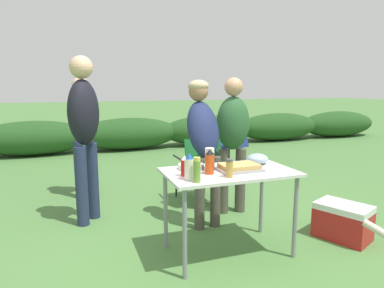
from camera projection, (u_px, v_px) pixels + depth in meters
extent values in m
plane|color=#4C7A3D|center=(228.00, 252.00, 3.02)|extent=(60.00, 60.00, 0.00)
ellipsoid|color=#234C1E|center=(33.00, 138.00, 7.17)|extent=(2.40, 0.90, 0.72)
ellipsoid|color=#234C1E|center=(129.00, 134.00, 7.84)|extent=(2.40, 0.90, 0.72)
ellipsoid|color=#234C1E|center=(209.00, 130.00, 8.50)|extent=(2.40, 0.90, 0.72)
ellipsoid|color=#234C1E|center=(278.00, 127.00, 9.17)|extent=(2.40, 0.90, 0.72)
ellipsoid|color=#234C1E|center=(338.00, 124.00, 9.83)|extent=(2.40, 0.90, 0.72)
cube|color=silver|center=(229.00, 172.00, 2.90)|extent=(1.10, 0.64, 0.02)
cylinder|color=gray|center=(185.00, 234.00, 2.55)|extent=(0.04, 0.04, 0.71)
cylinder|color=gray|center=(295.00, 217.00, 2.87)|extent=(0.04, 0.04, 0.71)
cylinder|color=gray|center=(166.00, 210.00, 3.05)|extent=(0.04, 0.04, 0.71)
cylinder|color=gray|center=(261.00, 198.00, 3.37)|extent=(0.04, 0.04, 0.71)
cube|color=#9E9EA3|center=(239.00, 169.00, 2.90)|extent=(0.36, 0.24, 0.02)
cube|color=tan|center=(239.00, 166.00, 2.90)|extent=(0.32, 0.21, 0.04)
cylinder|color=white|center=(191.00, 166.00, 2.95)|extent=(0.22, 0.22, 0.04)
ellipsoid|color=#99B2CC|center=(257.00, 159.00, 3.15)|extent=(0.20, 0.20, 0.09)
cylinder|color=white|center=(210.00, 158.00, 2.97)|extent=(0.08, 0.08, 0.18)
cylinder|color=#CC4214|center=(209.00, 164.00, 2.78)|extent=(0.07, 0.07, 0.16)
cone|color=black|center=(209.00, 152.00, 2.76)|extent=(0.06, 0.06, 0.04)
cylinder|color=olive|center=(197.00, 172.00, 2.54)|extent=(0.06, 0.06, 0.16)
cylinder|color=#D1CC47|center=(197.00, 159.00, 2.52)|extent=(0.05, 0.05, 0.03)
cylinder|color=red|center=(185.00, 168.00, 2.72)|extent=(0.06, 0.06, 0.13)
cone|color=white|center=(184.00, 158.00, 2.70)|extent=(0.05, 0.05, 0.04)
cylinder|color=silver|center=(189.00, 169.00, 2.61)|extent=(0.07, 0.07, 0.16)
cone|color=#194793|center=(189.00, 156.00, 2.59)|extent=(0.06, 0.06, 0.05)
cylinder|color=#B2893D|center=(229.00, 169.00, 2.68)|extent=(0.06, 0.06, 0.12)
cylinder|color=#4C4C4C|center=(230.00, 160.00, 2.67)|extent=(0.05, 0.05, 0.02)
cylinder|color=#562314|center=(210.00, 162.00, 2.88)|extent=(0.08, 0.08, 0.15)
cone|color=black|center=(210.00, 151.00, 2.87)|extent=(0.07, 0.07, 0.04)
cylinder|color=#4C473D|center=(200.00, 194.00, 3.46)|extent=(0.11, 0.11, 0.74)
cylinder|color=#4C473D|center=(215.00, 192.00, 3.53)|extent=(0.11, 0.11, 0.74)
ellipsoid|color=navy|center=(203.00, 129.00, 3.49)|extent=(0.37, 0.47, 0.64)
sphere|color=#936B4C|center=(198.00, 91.00, 3.52)|extent=(0.20, 0.20, 0.20)
ellipsoid|color=tan|center=(198.00, 86.00, 3.51)|extent=(0.21, 0.21, 0.12)
cylinder|color=#232D4C|center=(82.00, 186.00, 3.54)|extent=(0.13, 0.13, 0.84)
cylinder|color=#232D4C|center=(93.00, 181.00, 3.75)|extent=(0.13, 0.13, 0.84)
ellipsoid|color=black|center=(84.00, 112.00, 3.52)|extent=(0.45, 0.48, 0.68)
sphere|color=#DBAD89|center=(81.00, 67.00, 3.44)|extent=(0.23, 0.23, 0.23)
cylinder|color=#232D4C|center=(79.00, 170.00, 4.44)|extent=(0.11, 0.11, 0.75)
cylinder|color=#232D4C|center=(90.00, 167.00, 4.60)|extent=(0.11, 0.11, 0.75)
ellipsoid|color=#931E70|center=(82.00, 117.00, 4.40)|extent=(0.43, 0.42, 0.61)
sphere|color=#DBAD89|center=(80.00, 85.00, 4.33)|extent=(0.21, 0.21, 0.21)
cylinder|color=#4C473D|center=(223.00, 182.00, 3.91)|extent=(0.12, 0.12, 0.74)
cylinder|color=#4C473D|center=(240.00, 180.00, 3.95)|extent=(0.12, 0.12, 0.74)
ellipsoid|color=#28562D|center=(233.00, 123.00, 3.82)|extent=(0.41, 0.31, 0.60)
sphere|color=tan|center=(234.00, 87.00, 3.75)|extent=(0.20, 0.20, 0.20)
cylinder|color=beige|center=(380.00, 231.00, 2.19)|extent=(0.14, 0.21, 0.12)
cube|color=navy|center=(226.00, 145.00, 6.16)|extent=(0.52, 0.52, 0.03)
cube|color=navy|center=(236.00, 135.00, 5.88)|extent=(0.48, 0.22, 0.44)
cylinder|color=black|center=(223.00, 159.00, 5.93)|extent=(0.02, 0.02, 0.38)
cylinder|color=black|center=(242.00, 157.00, 6.11)|extent=(0.02, 0.02, 0.38)
cylinder|color=black|center=(211.00, 155.00, 6.28)|extent=(0.02, 0.02, 0.38)
cylinder|color=black|center=(229.00, 153.00, 6.46)|extent=(0.02, 0.02, 0.38)
cylinder|color=black|center=(216.00, 137.00, 6.03)|extent=(0.08, 0.41, 0.02)
cylinder|color=black|center=(237.00, 135.00, 6.24)|extent=(0.08, 0.41, 0.02)
cube|color=#19602D|center=(196.00, 170.00, 4.35)|extent=(0.47, 0.47, 0.03)
cube|color=#19602D|center=(204.00, 157.00, 4.05)|extent=(0.46, 0.17, 0.44)
cylinder|color=black|center=(186.00, 191.00, 4.13)|extent=(0.02, 0.02, 0.38)
cylinder|color=black|center=(216.00, 188.00, 4.27)|extent=(0.02, 0.02, 0.38)
cylinder|color=black|center=(176.00, 183.00, 4.50)|extent=(0.02, 0.02, 0.38)
cylinder|color=black|center=(204.00, 180.00, 4.64)|extent=(0.02, 0.02, 0.38)
cylinder|color=black|center=(179.00, 158.00, 4.24)|extent=(0.03, 0.41, 0.02)
cylinder|color=black|center=(212.00, 156.00, 4.40)|extent=(0.03, 0.41, 0.02)
cube|color=#B21E1E|center=(342.00, 224.00, 3.28)|extent=(0.49, 0.57, 0.28)
cube|color=silver|center=(344.00, 207.00, 3.25)|extent=(0.49, 0.57, 0.06)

